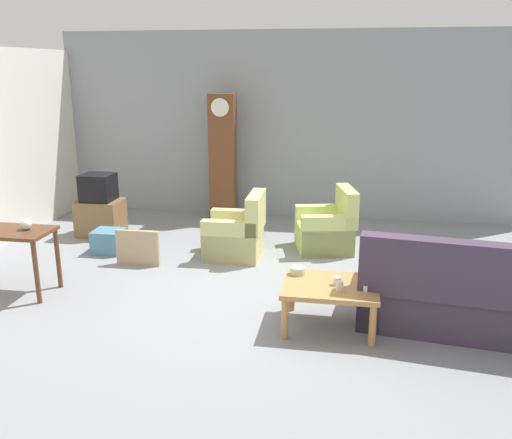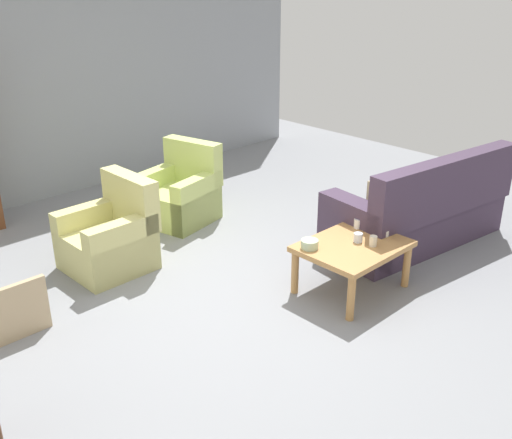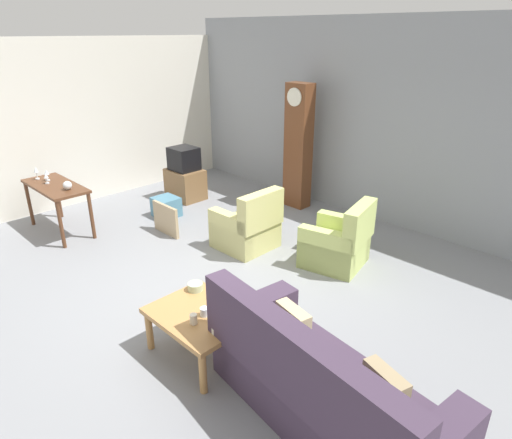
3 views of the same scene
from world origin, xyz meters
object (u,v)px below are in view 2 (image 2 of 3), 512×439
at_px(coffee_table_wood, 353,251).
at_px(bowl_white_stacked, 382,232).
at_px(armchair_olive_far, 180,196).
at_px(cup_white_porcelain, 358,223).
at_px(framed_picture_leaning, 12,314).
at_px(bowl_shallow_green, 310,244).
at_px(couch_floral, 420,213).
at_px(armchair_olive_near, 111,239).
at_px(cup_blue_rimmed, 358,237).
at_px(cup_cream_tall, 373,241).

distance_m(coffee_table_wood, bowl_white_stacked, 0.37).
xyz_separation_m(armchair_olive_far, cup_white_porcelain, (0.45, -2.26, 0.21)).
bearing_deg(cup_white_porcelain, coffee_table_wood, -149.20).
height_order(framed_picture_leaning, bowl_shallow_green, bowl_shallow_green).
relative_size(couch_floral, coffee_table_wood, 2.29).
relative_size(couch_floral, armchair_olive_far, 2.33).
bearing_deg(armchair_olive_near, cup_white_porcelain, -46.18).
xyz_separation_m(cup_blue_rimmed, bowl_shallow_green, (-0.42, 0.22, -0.00)).
relative_size(coffee_table_wood, framed_picture_leaning, 1.60).
height_order(bowl_white_stacked, bowl_shallow_green, bowl_shallow_green).
bearing_deg(armchair_olive_far, coffee_table_wood, -87.02).
bearing_deg(cup_white_porcelain, couch_floral, -3.22).
height_order(framed_picture_leaning, bowl_white_stacked, bowl_white_stacked).
height_order(armchair_olive_far, cup_cream_tall, armchair_olive_far).
relative_size(armchair_olive_near, coffee_table_wood, 0.96).
distance_m(coffee_table_wood, framed_picture_leaning, 2.97).
bearing_deg(armchair_olive_far, bowl_shallow_green, -95.78).
distance_m(couch_floral, framed_picture_leaning, 4.17).
xyz_separation_m(armchair_olive_near, coffee_table_wood, (1.37, -1.96, 0.10)).
distance_m(cup_cream_tall, bowl_shallow_green, 0.58).
bearing_deg(cup_cream_tall, bowl_shallow_green, 140.47).
xyz_separation_m(cup_white_porcelain, cup_cream_tall, (-0.23, -0.34, 0.00)).
distance_m(framed_picture_leaning, bowl_white_stacked, 3.32).
height_order(cup_white_porcelain, bowl_shallow_green, cup_white_porcelain).
bearing_deg(cup_cream_tall, cup_blue_rimmed, 99.92).
bearing_deg(coffee_table_wood, armchair_olive_near, 125.06).
height_order(couch_floral, bowl_white_stacked, couch_floral).
bearing_deg(bowl_shallow_green, coffee_table_wood, -31.71).
relative_size(coffee_table_wood, cup_cream_tall, 9.82).
bearing_deg(coffee_table_wood, armchair_olive_far, 92.98).
xyz_separation_m(framed_picture_leaning, cup_cream_tall, (2.72, -1.53, 0.28)).
relative_size(cup_blue_rimmed, bowl_white_stacked, 0.58).
distance_m(framed_picture_leaning, bowl_shallow_green, 2.57).
height_order(armchair_olive_near, cup_white_porcelain, armchair_olive_near).
bearing_deg(bowl_white_stacked, cup_cream_tall, -161.29).
bearing_deg(cup_cream_tall, cup_white_porcelain, 56.41).
height_order(armchair_olive_near, bowl_white_stacked, armchair_olive_near).
distance_m(couch_floral, cup_white_porcelain, 1.05).
bearing_deg(cup_blue_rimmed, armchair_olive_near, 126.34).
distance_m(cup_blue_rimmed, bowl_shallow_green, 0.48).
distance_m(bowl_white_stacked, bowl_shallow_green, 0.76).
xyz_separation_m(cup_cream_tall, bowl_shallow_green, (-0.45, 0.37, -0.01)).
distance_m(armchair_olive_near, cup_white_porcelain, 2.45).
distance_m(framed_picture_leaning, cup_cream_tall, 3.13).
xyz_separation_m(armchair_olive_far, coffee_table_wood, (0.13, -2.46, 0.10)).
bearing_deg(couch_floral, armchair_olive_near, 146.26).
xyz_separation_m(armchair_olive_near, cup_blue_rimmed, (1.44, -1.96, 0.21)).
distance_m(cup_white_porcelain, bowl_white_stacked, 0.26).
distance_m(couch_floral, cup_blue_rimmed, 1.31).
relative_size(armchair_olive_far, cup_cream_tall, 9.64).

